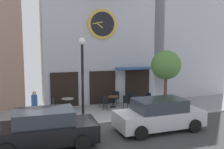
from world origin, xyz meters
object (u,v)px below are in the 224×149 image
Objects in this scene: cafe_chair_right_end at (126,101)px; cafe_chair_corner at (101,99)px; parked_car_black at (44,129)px; pedestrian_blue at (35,106)px; cafe_chair_left_end at (55,104)px; cafe_chair_curbside at (132,97)px; cafe_chair_near_lamp at (106,102)px; cafe_chair_facing_street at (142,103)px; cafe_chair_mid_row at (116,97)px; parked_car_silver at (159,115)px; street_lamp at (83,80)px; cafe_chair_near_tree at (148,98)px; cafe_table_near_curb at (68,102)px; cafe_table_center_right at (137,100)px; street_tree at (166,65)px; cafe_table_leftmost at (113,99)px.

cafe_chair_corner is (-1.38, 1.13, 0.00)m from cafe_chair_right_end.
parked_car_black is (-3.96, -5.60, 0.23)m from cafe_chair_corner.
pedestrian_blue is 3.72m from parked_car_black.
cafe_chair_curbside is at bearing 2.96° from cafe_chair_left_end.
cafe_chair_right_end is at bearing -39.27° from cafe_chair_corner.
cafe_chair_near_lamp is at bearing -83.00° from cafe_chair_corner.
cafe_chair_right_end is at bearing 142.95° from cafe_chair_facing_street.
cafe_chair_left_end is 1.00× the size of cafe_chair_curbside.
cafe_chair_left_end is (-4.37, 0.83, 0.00)m from cafe_chair_right_end.
cafe_chair_mid_row is 1.09m from cafe_chair_curbside.
cafe_chair_near_lamp is 4.59m from parked_car_silver.
cafe_chair_near_lamp is at bearing 156.81° from cafe_chair_facing_street.
street_lamp is 3.76m from cafe_chair_corner.
cafe_chair_near_tree is 1.00× the size of cafe_chair_facing_street.
cafe_chair_mid_row is 7.95m from parked_car_black.
cafe_chair_near_lamp is at bearing -18.76° from cafe_table_near_curb.
pedestrian_blue is at bearing -170.95° from cafe_table_center_right.
street_tree is 4.21× the size of cafe_chair_near_tree.
cafe_table_leftmost is at bearing 134.37° from cafe_chair_facing_street.
cafe_chair_near_lamp and cafe_chair_mid_row have the same top height.
cafe_chair_mid_row is 5.94m from pedestrian_blue.
street_tree is (5.20, 0.42, 0.59)m from street_lamp.
cafe_chair_corner is at bearing 158.47° from cafe_table_center_right.
parked_car_silver is (1.40, -4.37, 0.23)m from cafe_chair_near_lamp.
street_tree is 2.27× the size of pedestrian_blue.
cafe_chair_near_tree is at bearing 103.64° from street_tree.
cafe_chair_facing_street is at bearing -45.63° from cafe_table_leftmost.
parked_car_black is (-6.99, -4.85, 0.23)m from cafe_chair_near_tree.
cafe_chair_near_tree is 1.30m from cafe_chair_facing_street.
parked_car_black is (-4.06, -4.75, 0.23)m from cafe_chair_near_lamp.
cafe_chair_curbside is 6.70m from pedestrian_blue.
cafe_chair_mid_row is (-0.17, 1.56, 0.00)m from cafe_chair_right_end.
cafe_chair_right_end is 0.21× the size of parked_car_black.
cafe_chair_near_lamp and cafe_chair_near_tree have the same top height.
cafe_table_center_right is at bearing -89.19° from cafe_chair_curbside.
cafe_table_center_right reaches higher than cafe_table_near_curb.
street_lamp reaches higher than cafe_chair_mid_row.
street_lamp is 5.02× the size of cafe_chair_near_lamp.
street_tree reaches higher than pedestrian_blue.
cafe_chair_corner and cafe_chair_curbside have the same top height.
cafe_chair_right_end and cafe_chair_mid_row have the same top height.
cafe_chair_left_end is 5.39m from cafe_chair_facing_street.
parked_car_black is (-4.73, -5.32, 0.23)m from cafe_table_leftmost.
cafe_table_leftmost is 0.84m from cafe_chair_mid_row.
cafe_chair_right_end and cafe_chair_near_tree have the same top height.
cafe_chair_near_tree is at bearing 1.90° from cafe_chair_near_lamp.
parked_car_silver is (5.47, 0.38, 0.00)m from parked_car_black.
cafe_chair_left_end is 1.00× the size of cafe_chair_facing_street.
cafe_chair_near_lamp is (-0.67, -0.56, -0.01)m from cafe_table_leftmost.
cafe_table_leftmost is (-2.66, 2.10, -2.34)m from street_tree.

